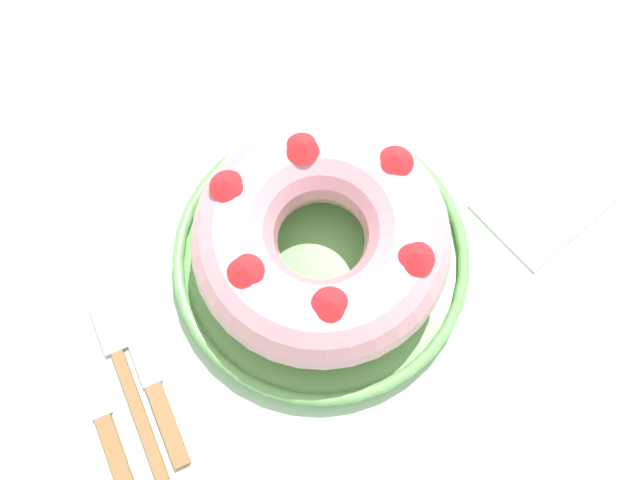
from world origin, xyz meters
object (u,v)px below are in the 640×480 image
serving_knife (104,421)px  cake_knife (154,388)px  serving_dish (320,258)px  napkin (547,199)px  fork (126,378)px  bundt_cake (320,240)px

serving_knife → cake_knife: bearing=8.3°
cake_knife → serving_dish: bearing=20.3°
napkin → cake_knife: bearing=-177.7°
fork → cake_knife: (0.02, -0.02, -0.00)m
bundt_cake → fork: bearing=-171.7°
bundt_cake → serving_knife: bundt_cake is taller
serving_knife → napkin: size_ratio=1.59×
serving_dish → napkin: (0.26, -0.04, -0.01)m
fork → napkin: size_ratio=1.39×
napkin → fork: bearing=179.6°
bundt_cake → napkin: bundt_cake is taller
serving_knife → napkin: serving_knife is taller
bundt_cake → napkin: bearing=-8.1°
serving_knife → napkin: bearing=1.5°
fork → serving_knife: 0.05m
serving_knife → fork: bearing=41.2°
serving_dish → napkin: bearing=-8.1°
serving_dish → cake_knife: (-0.21, -0.05, -0.01)m
serving_knife → cake_knife: 0.06m
fork → napkin: bearing=0.8°
serving_dish → bundt_cake: size_ratio=1.21×
serving_dish → bundt_cake: bearing=71.5°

